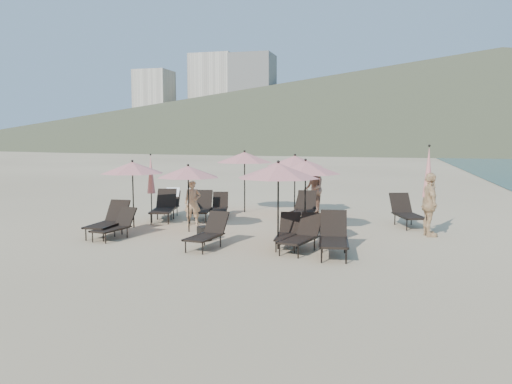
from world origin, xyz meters
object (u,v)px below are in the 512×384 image
(umbrella_open_1, at_px, (188,172))
(umbrella_open_3, at_px, (245,157))
(umbrella_open_0, at_px, (132,168))
(umbrella_open_2, at_px, (305,167))
(umbrella_open_4, at_px, (295,161))
(side_table_0, at_px, (204,233))
(lounger_5, at_px, (334,236))
(beachgoer_b, at_px, (314,188))
(lounger_4, at_px, (302,235))
(lounger_12, at_px, (170,203))
(side_table_1, at_px, (327,236))
(lounger_8, at_px, (201,207))
(umbrella_closed_1, at_px, (151,175))
(lounger_2, at_px, (208,232))
(lounger_1, at_px, (116,225))
(lounger_9, at_px, (305,208))
(umbrella_open_5, at_px, (278,171))
(beachgoer_c, at_px, (430,205))
(umbrella_closed_0, at_px, (428,173))
(lounger_6, at_px, (164,207))
(lounger_10, at_px, (298,210))
(lounger_0, at_px, (109,220))
(beachgoer_a, at_px, (193,203))
(lounger_11, at_px, (406,212))
(lounger_3, at_px, (288,232))
(lounger_7, at_px, (220,206))

(umbrella_open_1, distance_m, umbrella_open_3, 4.57)
(umbrella_open_0, xyz_separation_m, umbrella_open_2, (5.60, 0.37, 0.07))
(umbrella_open_4, xyz_separation_m, side_table_0, (-1.54, -5.42, -1.86))
(lounger_5, bearing_deg, beachgoer_b, 95.60)
(lounger_4, bearing_deg, lounger_5, -0.22)
(lounger_12, relative_size, side_table_1, 3.94)
(lounger_8, distance_m, side_table_1, 5.78)
(umbrella_open_4, height_order, umbrella_closed_1, umbrella_closed_1)
(lounger_2, height_order, umbrella_closed_1, umbrella_closed_1)
(lounger_1, bearing_deg, lounger_9, 51.96)
(lounger_4, xyz_separation_m, umbrella_open_3, (-3.45, 6.35, 1.74))
(umbrella_open_4, bearing_deg, umbrella_open_5, -82.96)
(lounger_2, xyz_separation_m, beachgoer_c, (5.73, 3.30, 0.53))
(umbrella_open_2, xyz_separation_m, umbrella_closed_0, (3.55, 0.69, -0.14))
(lounger_5, height_order, lounger_9, lounger_9)
(lounger_1, relative_size, lounger_12, 0.89)
(lounger_6, xyz_separation_m, umbrella_closed_1, (-0.20, -0.55, 1.16))
(lounger_1, relative_size, beachgoer_c, 0.82)
(lounger_10, bearing_deg, beachgoer_c, -11.82)
(umbrella_open_0, relative_size, umbrella_closed_1, 0.93)
(lounger_12, height_order, side_table_0, lounger_12)
(lounger_0, xyz_separation_m, lounger_8, (1.53, 3.53, 0.00))
(umbrella_open_4, xyz_separation_m, beachgoer_a, (-2.86, -3.11, -1.31))
(umbrella_closed_0, bearing_deg, lounger_9, 158.25)
(lounger_4, relative_size, lounger_10, 1.09)
(lounger_12, height_order, umbrella_open_0, umbrella_open_0)
(umbrella_open_2, relative_size, beachgoer_b, 1.21)
(umbrella_open_5, xyz_separation_m, side_table_1, (1.16, 0.93, -1.84))
(lounger_11, xyz_separation_m, side_table_1, (-2.14, -3.64, -0.27))
(lounger_4, relative_size, umbrella_open_1, 0.81)
(umbrella_open_1, bearing_deg, lounger_6, 133.71)
(lounger_10, distance_m, side_table_0, 4.55)
(lounger_8, xyz_separation_m, umbrella_open_2, (4.06, -1.68, 1.56))
(umbrella_open_3, bearing_deg, lounger_10, -32.94)
(lounger_4, bearing_deg, beachgoer_b, 110.84)
(lounger_2, relative_size, lounger_3, 1.06)
(umbrella_closed_0, xyz_separation_m, side_table_1, (-2.70, -2.06, -1.67))
(umbrella_open_2, distance_m, umbrella_closed_0, 3.62)
(lounger_12, xyz_separation_m, umbrella_closed_1, (0.04, -1.52, 1.17))
(lounger_2, bearing_deg, lounger_0, 174.32)
(beachgoer_b, bearing_deg, umbrella_open_3, -93.81)
(umbrella_open_5, bearing_deg, umbrella_open_0, 159.98)
(lounger_1, xyz_separation_m, beachgoer_c, (8.77, 2.83, 0.55))
(side_table_0, bearing_deg, beachgoer_c, 21.11)
(lounger_4, height_order, umbrella_open_0, umbrella_open_0)
(umbrella_open_1, bearing_deg, lounger_11, 23.66)
(lounger_0, distance_m, lounger_5, 6.81)
(lounger_4, distance_m, side_table_1, 1.17)
(lounger_7, relative_size, lounger_11, 0.85)
(lounger_8, bearing_deg, beachgoer_a, -95.82)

